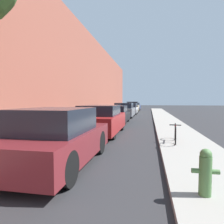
% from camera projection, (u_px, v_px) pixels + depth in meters
% --- Properties ---
extents(ground_plane, '(120.00, 120.00, 0.00)m').
position_uv_depth(ground_plane, '(127.00, 124.00, 13.90)').
color(ground_plane, '#28282B').
extents(sidewalk_left, '(2.00, 52.00, 0.12)m').
position_uv_depth(sidewalk_left, '(88.00, 122.00, 14.44)').
color(sidewalk_left, gray).
rests_on(sidewalk_left, ground).
extents(sidewalk_right, '(2.00, 52.00, 0.12)m').
position_uv_depth(sidewalk_right, '(170.00, 124.00, 13.36)').
color(sidewalk_right, gray).
rests_on(sidewalk_right, ground).
extents(building_facade_left, '(0.70, 52.00, 7.88)m').
position_uv_depth(building_facade_left, '(70.00, 70.00, 14.47)').
color(building_facade_left, brown).
rests_on(building_facade_left, ground).
extents(parked_car_maroon, '(1.82, 3.92, 1.47)m').
position_uv_depth(parked_car_maroon, '(57.00, 138.00, 5.03)').
color(parked_car_maroon, black).
rests_on(parked_car_maroon, ground).
extents(parked_car_red, '(1.91, 4.33, 1.43)m').
position_uv_depth(parked_car_red, '(101.00, 120.00, 9.74)').
color(parked_car_red, black).
rests_on(parked_car_red, ground).
extents(parked_car_black, '(1.86, 3.97, 1.29)m').
position_uv_depth(parked_car_black, '(115.00, 115.00, 14.54)').
color(parked_car_black, black).
rests_on(parked_car_black, ground).
extents(parked_car_grey, '(1.86, 4.33, 1.44)m').
position_uv_depth(parked_car_grey, '(124.00, 110.00, 19.77)').
color(parked_car_grey, black).
rests_on(parked_car_grey, ground).
extents(parked_car_white, '(1.74, 4.09, 1.33)m').
position_uv_depth(parked_car_white, '(130.00, 109.00, 24.69)').
color(parked_car_white, black).
rests_on(parked_car_white, ground).
extents(parked_car_champagne, '(1.80, 4.11, 1.52)m').
position_uv_depth(parked_car_champagne, '(133.00, 107.00, 29.60)').
color(parked_car_champagne, black).
rests_on(parked_car_champagne, ground).
extents(parked_car_navy, '(1.84, 4.19, 1.32)m').
position_uv_depth(parked_car_navy, '(135.00, 106.00, 34.83)').
color(parked_car_navy, black).
rests_on(parked_car_navy, ground).
extents(fire_hydrant, '(0.42, 0.20, 0.77)m').
position_uv_depth(fire_hydrant, '(205.00, 172.00, 3.16)').
color(fire_hydrant, '#47703D').
rests_on(fire_hydrant, sidewalk_right).
extents(bicycle, '(0.44, 1.59, 0.65)m').
position_uv_depth(bicycle, '(175.00, 133.00, 7.29)').
color(bicycle, black).
rests_on(bicycle, sidewalk_right).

